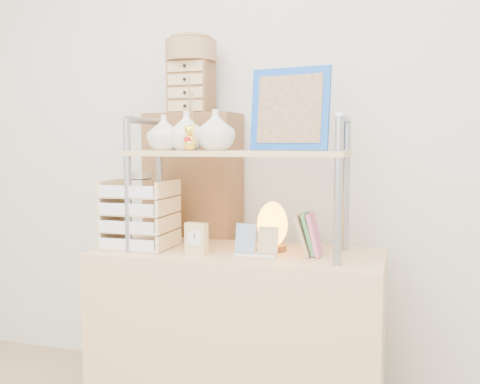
# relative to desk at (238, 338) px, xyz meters

# --- Properties ---
(desk) EXTENTS (1.20, 0.50, 0.75)m
(desk) POSITION_rel_desk_xyz_m (0.00, 0.00, 0.00)
(desk) COLOR tan
(desk) RESTS_ON ground
(cabinet) EXTENTS (0.46, 0.26, 1.35)m
(cabinet) POSITION_rel_desk_xyz_m (-0.35, 0.37, 0.30)
(cabinet) COLOR brown
(cabinet) RESTS_ON ground
(hutch) EXTENTS (0.90, 0.34, 0.77)m
(hutch) POSITION_rel_desk_xyz_m (-0.07, 0.01, 0.83)
(hutch) COLOR gray
(hutch) RESTS_ON desk
(letter_tray) EXTENTS (0.27, 0.26, 0.33)m
(letter_tray) POSITION_rel_desk_xyz_m (-0.44, -0.05, 0.51)
(letter_tray) COLOR #DEB485
(letter_tray) RESTS_ON desk
(salt_lamp) EXTENTS (0.14, 0.13, 0.21)m
(salt_lamp) POSITION_rel_desk_xyz_m (0.14, 0.05, 0.48)
(salt_lamp) COLOR brown
(salt_lamp) RESTS_ON desk
(desk_clock) EXTENTS (0.10, 0.05, 0.13)m
(desk_clock) POSITION_rel_desk_xyz_m (-0.14, -0.11, 0.44)
(desk_clock) COLOR tan
(desk_clock) RESTS_ON desk
(postcard_stand) EXTENTS (0.18, 0.05, 0.13)m
(postcard_stand) POSITION_rel_desk_xyz_m (0.09, -0.06, 0.41)
(postcard_stand) COLOR white
(postcard_stand) RESTS_ON desk
(drawer_chest) EXTENTS (0.20, 0.16, 0.25)m
(drawer_chest) POSITION_rel_desk_xyz_m (-0.35, 0.35, 1.10)
(drawer_chest) COLOR brown
(drawer_chest) RESTS_ON cabinet
(woven_basket) EXTENTS (0.25, 0.25, 0.10)m
(woven_basket) POSITION_rel_desk_xyz_m (-0.35, 0.35, 1.28)
(woven_basket) COLOR brown
(woven_basket) RESTS_ON drawer_chest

